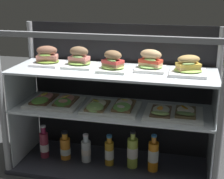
{
  "coord_description": "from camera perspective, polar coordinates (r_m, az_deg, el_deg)",
  "views": [
    {
      "loc": [
        0.45,
        -1.89,
        1.17
      ],
      "look_at": [
        0.0,
        0.0,
        0.55
      ],
      "focal_mm": 53.69,
      "sensor_mm": 36.0,
      "label": 1
    }
  ],
  "objects": [
    {
      "name": "ground_plane",
      "position": [
        2.28,
        0.0,
        -13.43
      ],
      "size": [
        6.0,
        6.0,
        0.02
      ],
      "primitive_type": "cube",
      "color": "#303131",
      "rests_on": "ground"
    },
    {
      "name": "case_base_deck",
      "position": [
        2.26,
        0.0,
        -12.89
      ],
      "size": [
        1.3,
        0.47,
        0.03
      ],
      "primitive_type": "cube",
      "color": "#2C2D36",
      "rests_on": "ground"
    },
    {
      "name": "case_frame",
      "position": [
        2.17,
        0.71,
        -0.2
      ],
      "size": [
        1.3,
        0.47,
        0.92
      ],
      "color": "gray",
      "rests_on": "ground"
    },
    {
      "name": "riser_lower_tier",
      "position": [
        2.17,
        0.0,
        -8.22
      ],
      "size": [
        1.22,
        0.39,
        0.38
      ],
      "color": "silver",
      "rests_on": "case_base_deck"
    },
    {
      "name": "shelf_lower_glass",
      "position": [
        2.09,
        0.0,
        -3.38
      ],
      "size": [
        1.24,
        0.41,
        0.01
      ],
      "primitive_type": "cube",
      "color": "silver",
      "rests_on": "riser_lower_tier"
    },
    {
      "name": "riser_upper_tier",
      "position": [
        2.05,
        0.0,
        -0.18
      ],
      "size": [
        1.22,
        0.39,
        0.23
      ],
      "color": "silver",
      "rests_on": "shelf_lower_glass"
    },
    {
      "name": "shelf_upper_glass",
      "position": [
        2.01,
        0.0,
        3.14
      ],
      "size": [
        1.24,
        0.41,
        0.01
      ],
      "primitive_type": "cube",
      "color": "silver",
      "rests_on": "riser_upper_tier"
    },
    {
      "name": "plated_roll_sandwich_right_of_center",
      "position": [
        2.17,
        -10.98,
        5.37
      ],
      "size": [
        0.18,
        0.18,
        0.12
      ],
      "color": "white",
      "rests_on": "shelf_upper_glass"
    },
    {
      "name": "plated_roll_sandwich_left_of_center",
      "position": [
        2.09,
        -5.61,
        5.14
      ],
      "size": [
        0.19,
        0.19,
        0.13
      ],
      "color": "white",
      "rests_on": "shelf_upper_glass"
    },
    {
      "name": "plated_roll_sandwich_near_left_corner",
      "position": [
        1.98,
        0.14,
        4.53
      ],
      "size": [
        0.17,
        0.17,
        0.12
      ],
      "color": "white",
      "rests_on": "shelf_upper_glass"
    },
    {
      "name": "plated_roll_sandwich_far_right",
      "position": [
        2.01,
        6.59,
        4.61
      ],
      "size": [
        0.17,
        0.17,
        0.13
      ],
      "color": "white",
      "rests_on": "shelf_upper_glass"
    },
    {
      "name": "plated_roll_sandwich_mid_right",
      "position": [
        1.96,
        12.84,
        3.66
      ],
      "size": [
        0.21,
        0.21,
        0.11
      ],
      "color": "white",
      "rests_on": "shelf_upper_glass"
    },
    {
      "name": "open_sandwich_tray_far_right",
      "position": [
        2.19,
        -9.78,
        -1.94
      ],
      "size": [
        0.34,
        0.28,
        0.06
      ],
      "color": "white",
      "rests_on": "shelf_lower_glass"
    },
    {
      "name": "open_sandwich_tray_center",
      "position": [
        2.06,
        -0.12,
        -2.9
      ],
      "size": [
        0.34,
        0.28,
        0.06
      ],
      "color": "white",
      "rests_on": "shelf_lower_glass"
    },
    {
      "name": "open_sandwich_tray_near_right_corner",
      "position": [
        2.01,
        10.45,
        -3.88
      ],
      "size": [
        0.34,
        0.28,
        0.06
      ],
      "color": "white",
      "rests_on": "shelf_lower_glass"
    },
    {
      "name": "juice_bottle_front_fourth",
      "position": [
        2.34,
        -11.46,
        -9.17
      ],
      "size": [
        0.06,
        0.06,
        0.23
      ],
      "color": "#922B40",
      "rests_on": "case_base_deck"
    },
    {
      "name": "juice_bottle_front_right_end",
      "position": [
        2.31,
        -7.92,
        -9.8
      ],
      "size": [
        0.07,
        0.07,
        0.2
      ],
      "color": "orange",
      "rests_on": "case_base_deck"
    },
    {
      "name": "juice_bottle_front_second",
      "position": [
        2.26,
        -4.42,
        -10.25
      ],
      "size": [
        0.06,
        0.06,
        0.19
      ],
      "color": "white",
      "rests_on": "case_base_deck"
    },
    {
      "name": "juice_bottle_tucked_behind",
      "position": [
        2.21,
        -0.47,
        -10.68
      ],
      "size": [
        0.06,
        0.06,
        0.21
      ],
      "color": "gold",
      "rests_on": "case_base_deck"
    },
    {
      "name": "juice_bottle_back_right",
      "position": [
        2.19,
        3.53,
        -10.53
      ],
      "size": [
        0.07,
        0.07,
        0.25
      ],
      "color": "#B4CB48",
      "rests_on": "case_base_deck"
    },
    {
      "name": "juice_bottle_back_left",
      "position": [
        2.16,
        7.04,
        -11.09
      ],
      "size": [
        0.07,
        0.07,
        0.24
      ],
      "color": "orange",
      "rests_on": "case_base_deck"
    }
  ]
}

